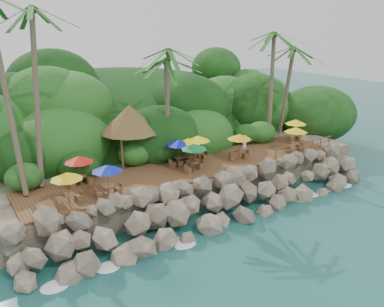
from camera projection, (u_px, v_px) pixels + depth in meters
ground at (240, 224)px, 26.68m from camera, size 140.00×140.00×0.00m
land_base at (137, 149)px, 39.04m from camera, size 32.00×25.20×2.10m
jungle_hill at (109, 141)px, 45.33m from camera, size 44.80×28.00×15.40m
seawall at (223, 198)px, 27.90m from camera, size 29.00×4.00×2.30m
terrace at (192, 168)px, 30.74m from camera, size 26.00×5.00×0.20m
jungle_foliage at (142, 162)px, 38.58m from camera, size 44.00×16.00×12.00m
foam_line at (238, 222)px, 26.91m from camera, size 25.20×0.80×0.06m
palms at (172, 35)px, 29.72m from camera, size 30.79×6.90×13.54m
palapa at (130, 119)px, 31.06m from camera, size 4.71×4.71×4.60m
dining_clusters at (193, 146)px, 29.95m from camera, size 23.82×4.68×2.15m
railing at (304, 146)px, 33.83m from camera, size 7.20×0.10×1.00m
waiter at (244, 145)px, 33.41m from camera, size 0.64×0.45×1.67m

